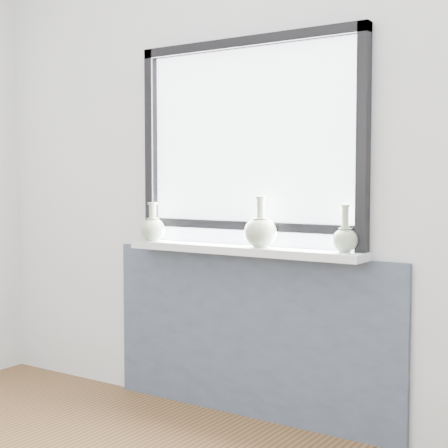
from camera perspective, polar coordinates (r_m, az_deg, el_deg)
The scene contains 7 objects.
back_wall at distance 3.54m, azimuth 2.35°, elevation 4.76°, with size 3.60×0.02×2.60m, color silver.
apron_panel at distance 3.60m, azimuth 2.06°, elevation -9.20°, with size 1.70×0.03×0.86m, color #485367.
windowsill at distance 3.47m, azimuth 1.47°, elevation -2.16°, with size 1.32×0.18×0.04m, color silver.
window at distance 3.51m, azimuth 2.04°, elevation 7.07°, with size 1.30×0.06×1.05m.
vase_a at distance 3.77m, azimuth -5.94°, elevation -0.32°, with size 0.14×0.14×0.21m.
vase_b at distance 3.39m, azimuth 3.04°, elevation -0.56°, with size 0.16×0.16×0.25m.
vase_c at distance 3.21m, azimuth 10.03°, elevation -1.15°, with size 0.12×0.12×0.22m.
Camera 1 is at (1.84, -1.21, 1.24)m, focal length 55.00 mm.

